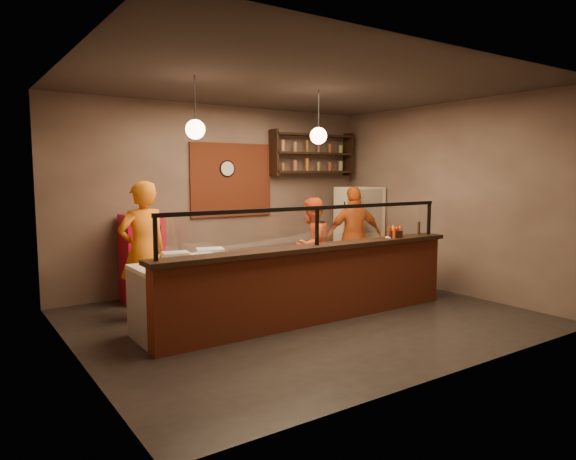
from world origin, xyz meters
TOP-DOWN VIEW (x-y plane):
  - floor at (0.00, 0.00)m, footprint 6.00×6.00m
  - ceiling at (0.00, 0.00)m, footprint 6.00×6.00m
  - wall_back at (0.00, 2.50)m, footprint 6.00×0.00m
  - wall_left at (-3.00, 0.00)m, footprint 0.00×5.00m
  - wall_right at (3.00, 0.00)m, footprint 0.00×5.00m
  - wall_front at (0.00, -2.50)m, footprint 6.00×0.00m
  - brick_patch at (0.20, 2.47)m, footprint 1.60×0.04m
  - service_counter at (0.00, -0.30)m, footprint 4.60×0.25m
  - counter_ledge at (0.00, -0.30)m, footprint 4.70×0.37m
  - worktop_cabinet at (0.00, 0.20)m, footprint 4.60×0.75m
  - worktop at (0.00, 0.20)m, footprint 4.60×0.75m
  - sneeze_guard at (0.00, -0.30)m, footprint 4.50×0.05m
  - wall_shelving at (1.90, 2.32)m, footprint 1.84×0.28m
  - wall_clock at (0.10, 2.46)m, footprint 0.30×0.04m
  - pendant_left at (-1.50, 0.20)m, footprint 0.24×0.24m
  - pendant_right at (0.40, 0.20)m, footprint 0.24×0.24m
  - cook_left at (-1.87, 1.19)m, footprint 0.76×0.56m
  - cook_mid at (1.00, 1.14)m, footprint 0.94×0.84m
  - cook_right at (2.05, 1.25)m, footprint 1.13×0.74m
  - fridge at (2.60, 1.74)m, footprint 0.77×0.72m
  - red_cooler at (-1.56, 2.15)m, footprint 0.60×0.55m
  - pizza_dough at (-0.44, 0.30)m, footprint 0.50×0.50m
  - prep_tub_a at (-1.79, 0.21)m, footprint 0.35×0.30m
  - prep_tub_b at (-1.33, 0.19)m, footprint 0.40×0.36m
  - prep_tub_c at (-1.54, 0.04)m, footprint 0.33×0.29m
  - rolling_pin at (-1.73, 0.13)m, footprint 0.29×0.23m
  - condiment_caddy at (1.46, -0.31)m, footprint 0.23×0.20m
  - pepper_mill at (2.07, -0.23)m, footprint 0.06×0.06m
  - small_plate at (1.41, -0.28)m, footprint 0.21×0.21m

SIDE VIEW (x-z plane):
  - floor at x=0.00m, z-range 0.00..0.00m
  - worktop_cabinet at x=0.00m, z-range 0.00..0.85m
  - service_counter at x=0.00m, z-range 0.00..1.00m
  - red_cooler at x=-1.56m, z-range 0.00..1.39m
  - cook_mid at x=1.00m, z-range 0.00..1.61m
  - worktop at x=0.00m, z-range 0.85..0.90m
  - fridge at x=2.60m, z-range 0.00..1.75m
  - cook_right at x=2.05m, z-range 0.00..1.78m
  - pizza_dough at x=-0.44m, z-range 0.90..0.91m
  - rolling_pin at x=-1.73m, z-range 0.90..0.95m
  - cook_left at x=-1.87m, z-range 0.00..1.91m
  - prep_tub_c at x=-1.54m, z-range 0.90..1.04m
  - prep_tub_a at x=-1.79m, z-range 0.90..1.06m
  - prep_tub_b at x=-1.33m, z-range 0.90..1.07m
  - counter_ledge at x=0.00m, z-range 1.00..1.06m
  - small_plate at x=1.41m, z-range 1.06..1.07m
  - condiment_caddy at x=1.46m, z-range 1.06..1.17m
  - pepper_mill at x=2.07m, z-range 1.06..1.26m
  - sneeze_guard at x=0.00m, z-range 1.11..1.63m
  - wall_back at x=0.00m, z-range -1.40..4.60m
  - wall_left at x=-3.00m, z-range -0.90..4.10m
  - wall_right at x=3.00m, z-range -0.90..4.10m
  - wall_front at x=0.00m, z-range -1.40..4.60m
  - brick_patch at x=0.20m, z-range 1.25..2.55m
  - wall_clock at x=0.10m, z-range 1.95..2.25m
  - wall_shelving at x=1.90m, z-range 1.98..2.83m
  - pendant_left at x=-1.50m, z-range 2.17..2.94m
  - pendant_right at x=0.40m, z-range 2.17..2.94m
  - ceiling at x=0.00m, z-range 3.20..3.20m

